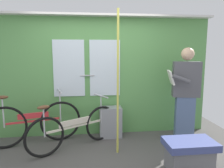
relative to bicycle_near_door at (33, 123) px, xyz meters
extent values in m
cube|color=#56934C|center=(1.18, 0.41, 0.77)|extent=(4.52, 0.08, 2.34)
cube|color=silver|center=(0.63, 0.36, 0.96)|extent=(0.60, 0.02, 1.10)
cube|color=silver|center=(1.33, 0.36, 0.96)|extent=(0.60, 0.02, 1.10)
cylinder|color=#B2B2B7|center=(0.98, 0.34, 0.82)|extent=(0.28, 0.02, 0.02)
cube|color=silver|center=(1.18, 0.31, 1.96)|extent=(4.52, 0.28, 0.04)
torus|color=black|center=(0.47, 0.13, -0.02)|extent=(0.74, 0.25, 0.76)
torus|color=black|center=(-0.46, -0.13, -0.02)|extent=(0.74, 0.25, 0.76)
cube|color=red|center=(0.01, 0.00, 0.04)|extent=(0.89, 0.28, 0.03)
cube|color=red|center=(0.01, 0.00, 0.14)|extent=(0.52, 0.17, 0.10)
cylinder|color=#B7B7BC|center=(-0.46, -0.13, 0.25)|extent=(0.02, 0.02, 0.54)
ellipsoid|color=brown|center=(-0.46, -0.13, 0.51)|extent=(0.22, 0.14, 0.06)
cylinder|color=#B7B7BC|center=(0.47, 0.13, 0.27)|extent=(0.02, 0.02, 0.58)
cylinder|color=#B7B7BC|center=(0.47, 0.13, 0.55)|extent=(0.14, 0.43, 0.02)
torus|color=black|center=(1.23, 0.05, -0.07)|extent=(0.59, 0.38, 0.66)
torus|color=black|center=(0.29, -0.52, -0.07)|extent=(0.59, 0.38, 0.66)
cube|color=beige|center=(0.76, -0.23, -0.01)|extent=(0.91, 0.57, 0.03)
cube|color=beige|center=(0.76, -0.23, 0.07)|extent=(0.53, 0.34, 0.10)
cylinder|color=#B7B7BC|center=(0.29, -0.52, 0.18)|extent=(0.02, 0.02, 0.49)
ellipsoid|color=brown|center=(0.29, -0.52, 0.42)|extent=(0.22, 0.18, 0.06)
cylinder|color=#B7B7BC|center=(1.23, 0.05, 0.20)|extent=(0.02, 0.02, 0.53)
cylinder|color=#B7B7BC|center=(1.23, 0.05, 0.46)|extent=(0.25, 0.39, 0.02)
cube|color=slate|center=(2.78, -0.18, 0.03)|extent=(0.37, 0.25, 0.86)
cube|color=#4C4C51|center=(2.78, -0.18, 0.78)|extent=(0.51, 0.30, 0.64)
sphere|color=tan|center=(2.78, -0.18, 1.24)|extent=(0.23, 0.23, 0.23)
cube|color=silver|center=(2.51, -0.12, 0.81)|extent=(0.18, 0.36, 0.26)
cylinder|color=#4C4C51|center=(2.60, -0.36, 0.81)|extent=(0.31, 0.13, 0.17)
cylinder|color=#4C4C51|center=(2.69, 0.07, 0.81)|extent=(0.31, 0.13, 0.17)
cube|color=gray|center=(1.43, 0.19, -0.10)|extent=(0.43, 0.28, 0.60)
cylinder|color=#C6C14C|center=(1.47, -0.50, 0.77)|extent=(0.04, 0.04, 2.34)
cube|color=#3D477F|center=(2.40, -1.17, 0.00)|extent=(0.70, 0.44, 0.10)
cube|color=slate|center=(2.40, -1.17, -0.23)|extent=(0.60, 0.36, 0.35)
camera|label=1|loc=(0.98, -3.87, 1.28)|focal=34.40mm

